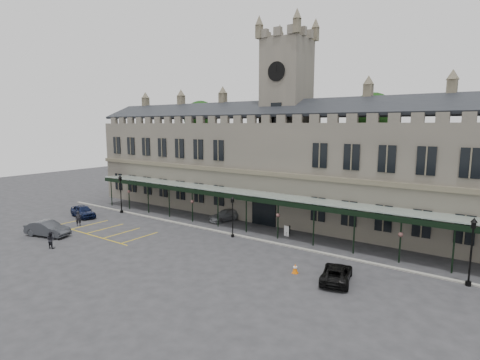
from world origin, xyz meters
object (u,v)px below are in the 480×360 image
Objects in this scene: person_b at (51,240)px; car_taxi at (226,215)px; lamp_post_right at (472,246)px; station_building at (285,167)px; lamp_post_left at (121,190)px; traffic_cone at (295,269)px; sign_board at (287,231)px; car_left_b at (47,229)px; person_a at (78,219)px; clock_tower at (286,114)px; car_van at (337,273)px; car_left_a at (83,211)px; lamp_post_mid at (233,213)px.

car_taxi is at bearing -127.62° from person_b.
station_building is at bearing 153.28° from lamp_post_right.
lamp_post_left is 1.00× the size of lamp_post_right.
station_building is at bearing 121.29° from traffic_cone.
station_building is 11.60× the size of lamp_post_right.
lamp_post_right is 4.64× the size of sign_board.
traffic_cone is at bearing -17.16° from car_taxi.
car_left_b is 4.32m from person_a.
lamp_post_left is at bearing -159.55° from sign_board.
sign_board is 25.57m from car_left_b.
clock_tower is 22.71m from traffic_cone.
lamp_post_left is at bearing -150.08° from clock_tower.
sign_board is 0.67× the size of person_b.
lamp_post_left is 1.14× the size of car_van.
sign_board is (4.37, -7.56, -12.57)m from clock_tower.
clock_tower is 14.70m from car_taxi.
station_building is 21.11m from car_van.
car_left_b is at bearing -166.79° from traffic_cone.
traffic_cone is 30.74m from car_left_a.
traffic_cone is at bearing -175.60° from person_b.
traffic_cone is (9.87, -4.95, -2.23)m from lamp_post_mid.
lamp_post_right is 26.83m from car_taxi.
clock_tower is 4.80× the size of lamp_post_left.
lamp_post_left reaches higher than traffic_cone.
lamp_post_mid is at bearing -179.10° from lamp_post_right.
traffic_cone is 10.08m from sign_board.
car_left_a is at bearing -168.68° from lamp_post_mid.
clock_tower is 5.41× the size of car_left_a.
lamp_post_mid is at bearing -71.65° from car_left_b.
station_building reaches higher than lamp_post_right.
car_left_b is at bearing -132.65° from sign_board.
lamp_post_left is 32.42m from car_van.
person_a reaches higher than car_taxi.
person_a is (-0.99, 4.20, 0.06)m from car_left_b.
lamp_post_right is 39.57m from person_a.
station_building is 24.07m from lamp_post_right.
car_taxi is (-5.00, -5.91, -5.81)m from station_building.
lamp_post_right is at bearing 24.59° from traffic_cone.
car_van is at bearing -8.42° from lamp_post_left.
car_van is (13.14, -4.51, -1.98)m from lamp_post_mid.
person_b reaches higher than sign_board.
car_van is at bearing -80.07° from car_left_a.
lamp_post_mid is 0.97× the size of car_taxi.
lamp_post_mid is at bearing -90.74° from clock_tower.
lamp_post_right is at bearing 0.90° from lamp_post_mid.
person_a is at bearing -118.06° from car_left_a.
lamp_post_left is (-18.98, -10.83, -3.41)m from station_building.
station_building is 28.25m from car_left_b.
person_b reaches higher than car_left_a.
clock_tower is 22.27× the size of sign_board.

